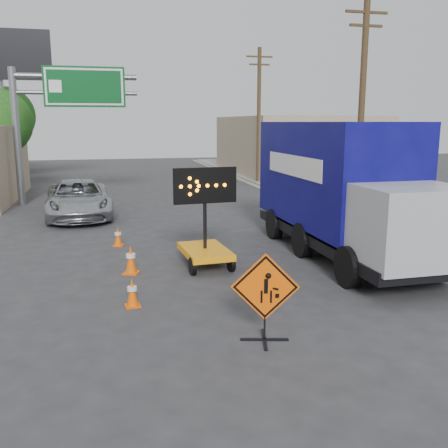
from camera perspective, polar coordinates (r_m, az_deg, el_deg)
name	(u,v)px	position (r m, az deg, el deg)	size (l,w,h in m)	color
ground	(232,335)	(10.16, 0.96, -12.62)	(100.00, 100.00, 0.00)	#2D2D30
curb_right	(295,203)	(26.12, 8.09, 2.42)	(0.40, 60.00, 0.12)	gray
sidewalk_right	(336,201)	(27.04, 12.63, 2.60)	(4.00, 60.00, 0.15)	gray
building_right_far	(295,145)	(41.91, 8.07, 8.92)	(10.00, 14.00, 4.60)	tan
highway_gantry	(58,104)	(27.02, -18.44, 12.93)	(6.18, 0.38, 6.90)	slate
billboard	(1,70)	(35.50, -24.16, 15.76)	(6.10, 0.54, 9.85)	slate
utility_pole_near	(362,109)	(21.60, 15.44, 12.55)	(1.80, 0.26, 9.00)	#4F3B22
utility_pole_far	(259,114)	(34.55, 3.99, 12.41)	(1.80, 0.26, 9.00)	#4F3B22
tree_left_far	(6,116)	(39.54, -23.69, 11.26)	(4.10, 4.10, 6.66)	#4F3B22
construction_sign	(265,295)	(9.63, 4.72, -8.11)	(1.29, 0.92, 1.75)	black
arrow_board	(205,245)	(14.55, -2.18, -2.40)	(1.84, 2.13, 2.91)	#FC9A0E
pickup_truck	(78,199)	(23.07, -16.32, 2.77)	(2.71, 5.88, 1.63)	#B3B6BB
box_truck	(341,196)	(16.04, 13.25, 3.12)	(2.87, 8.79, 4.17)	black
cone_a	(132,292)	(11.71, -10.45, -7.69)	(0.38, 0.38, 0.68)	#F95805
cone_b	(131,259)	(14.18, -10.60, -4.00)	(0.53, 0.53, 0.81)	#F95805
cone_c	(118,236)	(17.42, -12.02, -1.38)	(0.42, 0.42, 0.67)	#F95805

